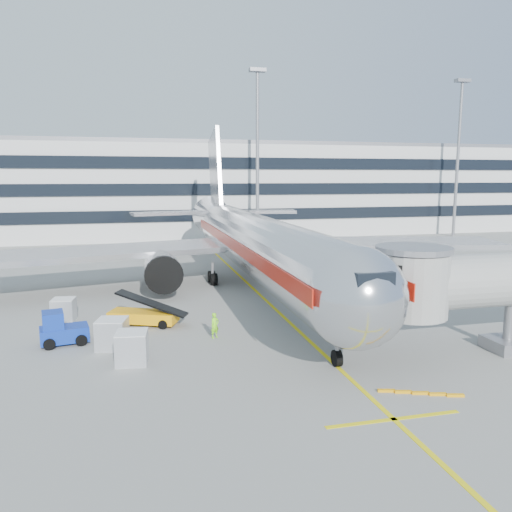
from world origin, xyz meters
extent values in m
plane|color=gray|center=(0.00, 0.00, 0.00)|extent=(180.00, 180.00, 0.00)
cube|color=yellow|center=(0.00, 10.00, 0.01)|extent=(0.25, 70.00, 0.01)
cube|color=yellow|center=(0.00, -14.00, 0.01)|extent=(6.00, 0.25, 0.01)
cylinder|color=silver|center=(0.00, 8.00, 4.20)|extent=(5.00, 36.00, 5.00)
sphere|color=silver|center=(0.00, -10.00, 4.20)|extent=(5.00, 5.00, 5.00)
cone|color=silver|center=(0.00, 31.00, 4.80)|extent=(5.00, 10.00, 5.00)
cube|color=black|center=(0.00, -11.50, 5.33)|extent=(1.80, 1.20, 0.90)
cube|color=#B7B7BC|center=(13.00, 13.50, 3.40)|extent=(24.95, 12.07, 0.50)
cube|color=#B7B7BC|center=(-13.00, 13.50, 3.40)|extent=(24.95, 12.07, 0.50)
cylinder|color=#99999E|center=(8.00, 10.00, 2.20)|extent=(3.00, 4.20, 3.00)
cylinder|color=#99999E|center=(-8.00, 10.00, 2.20)|extent=(3.00, 4.20, 3.00)
cylinder|color=black|center=(8.00, 8.00, 2.20)|extent=(3.10, 0.50, 3.10)
cylinder|color=black|center=(-8.00, 8.00, 2.20)|extent=(3.10, 0.50, 3.10)
cube|color=#B7B7BC|center=(0.00, 31.50, 9.20)|extent=(0.45, 9.39, 13.72)
cube|color=#B7B7BC|center=(5.50, 32.00, 5.40)|extent=(10.41, 4.94, 0.35)
cube|color=#B7B7BC|center=(-5.50, 32.00, 5.40)|extent=(10.41, 4.94, 0.35)
cylinder|color=gray|center=(0.00, -8.00, 0.90)|extent=(0.24, 0.24, 1.80)
cylinder|color=black|center=(0.00, -8.00, 0.45)|extent=(0.35, 0.90, 0.90)
cylinder|color=gray|center=(3.20, 14.00, 1.00)|extent=(0.30, 0.30, 2.00)
cylinder|color=gray|center=(-3.20, 14.00, 1.00)|extent=(0.30, 0.30, 2.00)
cube|color=red|center=(2.52, 8.00, 4.50)|extent=(0.06, 38.00, 0.90)
cube|color=red|center=(-2.52, 8.00, 4.50)|extent=(0.06, 38.00, 0.90)
cylinder|color=#A8A8A3|center=(10.50, -8.00, 4.20)|extent=(13.00, 3.00, 3.00)
cylinder|color=#A8A8A3|center=(4.20, -8.00, 4.20)|extent=(3.80, 3.80, 3.40)
cylinder|color=gray|center=(4.20, -8.00, 6.10)|extent=(4.00, 4.00, 0.30)
cube|color=black|center=(2.90, -8.00, 4.20)|extent=(1.40, 2.60, 2.60)
cylinder|color=gray|center=(10.50, -8.00, 1.60)|extent=(0.56, 0.56, 3.20)
cube|color=gray|center=(10.50, -8.00, 0.35)|extent=(2.20, 2.20, 0.70)
cylinder|color=black|center=(9.60, -8.00, 0.35)|extent=(0.35, 0.70, 0.70)
cube|color=silver|center=(0.00, 58.00, 7.50)|extent=(150.00, 24.00, 15.00)
cube|color=black|center=(0.00, 45.90, 4.00)|extent=(150.00, 0.30, 1.80)
cube|color=black|center=(0.00, 45.90, 8.00)|extent=(150.00, 0.30, 1.80)
cube|color=black|center=(0.00, 45.90, 12.00)|extent=(150.00, 0.30, 1.80)
cube|color=gray|center=(0.00, 58.00, 15.30)|extent=(150.00, 24.00, 0.60)
cylinder|color=gray|center=(8.00, 42.00, 12.50)|extent=(0.50, 0.50, 25.00)
cube|color=gray|center=(8.00, 42.00, 25.20)|extent=(2.40, 1.20, 0.50)
cylinder|color=gray|center=(42.00, 42.00, 12.50)|extent=(0.50, 0.50, 25.00)
cube|color=gray|center=(42.00, 42.00, 25.20)|extent=(2.40, 1.20, 0.50)
cube|color=#FFA80A|center=(-9.74, 2.12, 0.57)|extent=(4.83, 3.31, 0.72)
cube|color=black|center=(-9.74, 2.12, 1.50)|extent=(4.84, 2.93, 1.58)
cylinder|color=black|center=(-10.98, 3.44, 0.31)|extent=(0.68, 0.51, 0.62)
cylinder|color=black|center=(-11.55, 2.11, 0.31)|extent=(0.68, 0.51, 0.62)
cylinder|color=black|center=(-7.94, 2.14, 0.31)|extent=(0.68, 0.51, 0.62)
cylinder|color=black|center=(-8.51, 0.81, 0.31)|extent=(0.68, 0.51, 0.62)
cube|color=#0E2D9B|center=(-14.40, -0.83, 0.63)|extent=(2.97, 2.03, 0.88)
cube|color=#0E2D9B|center=(-14.98, -0.94, 1.51)|extent=(1.42, 1.65, 1.07)
cube|color=black|center=(-14.98, -0.94, 1.85)|extent=(1.29, 1.44, 0.10)
cylinder|color=black|center=(-15.40, -0.27, 0.34)|extent=(0.72, 0.41, 0.68)
cylinder|color=black|center=(-15.13, -1.71, 0.34)|extent=(0.72, 0.41, 0.68)
cylinder|color=black|center=(-13.68, 0.05, 0.34)|extent=(0.72, 0.41, 0.68)
cylinder|color=black|center=(-13.41, -1.38, 0.34)|extent=(0.72, 0.41, 0.68)
cube|color=silver|center=(-11.60, -2.25, 0.84)|extent=(1.96, 1.96, 1.69)
cube|color=white|center=(-11.60, -2.25, 1.71)|extent=(1.96, 1.96, 0.06)
cube|color=silver|center=(-15.10, 4.39, 0.76)|extent=(1.63, 1.63, 1.52)
cube|color=white|center=(-15.10, 4.39, 1.54)|extent=(1.63, 1.63, 0.06)
cube|color=silver|center=(-10.47, -4.96, 0.84)|extent=(1.81, 1.81, 1.68)
cube|color=white|center=(-10.47, -4.96, 1.70)|extent=(1.81, 1.81, 0.06)
imported|color=#87FF1A|center=(-5.50, -1.81, 0.80)|extent=(0.69, 0.61, 1.59)
camera|label=1|loc=(-10.06, -31.33, 9.87)|focal=35.00mm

